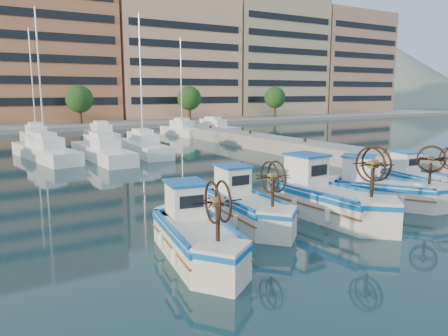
% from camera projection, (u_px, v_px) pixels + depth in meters
% --- Properties ---
extents(ground, '(300.00, 300.00, 0.00)m').
position_uv_depth(ground, '(289.00, 223.00, 17.61)').
color(ground, '#193942').
rests_on(ground, ground).
extents(quay, '(3.00, 60.00, 1.20)m').
position_uv_depth(quay, '(361.00, 158.00, 30.83)').
color(quay, gray).
rests_on(quay, ground).
extents(waterfront, '(180.00, 40.00, 25.60)m').
position_uv_depth(waterfront, '(93.00, 58.00, 75.40)').
color(waterfront, gray).
rests_on(waterfront, ground).
extents(hill_east, '(160.00, 160.00, 50.00)m').
position_uv_depth(hill_east, '(384.00, 105.00, 181.29)').
color(hill_east, slate).
rests_on(hill_east, ground).
extents(yacht_marina, '(37.62, 23.93, 11.50)m').
position_uv_depth(yacht_marina, '(65.00, 145.00, 39.27)').
color(yacht_marina, white).
rests_on(yacht_marina, ground).
extents(fishing_boat_a, '(2.54, 4.73, 2.87)m').
position_uv_depth(fishing_boat_a, '(196.00, 233.00, 13.92)').
color(fishing_boat_a, silver).
rests_on(fishing_boat_a, ground).
extents(fishing_boat_b, '(2.08, 4.58, 2.82)m').
position_uv_depth(fishing_boat_b, '(245.00, 204.00, 17.51)').
color(fishing_boat_b, silver).
rests_on(fishing_boat_b, ground).
extents(fishing_boat_c, '(2.44, 5.29, 3.25)m').
position_uv_depth(fishing_boat_c, '(326.00, 197.00, 18.33)').
color(fishing_boat_c, silver).
rests_on(fishing_boat_c, ground).
extents(fishing_boat_d, '(4.05, 4.74, 2.91)m').
position_uv_depth(fishing_boat_d, '(382.00, 188.00, 20.35)').
color(fishing_boat_d, silver).
rests_on(fishing_boat_d, ground).
extents(fishing_boat_e, '(2.21, 4.31, 2.63)m').
position_uv_depth(fishing_boat_e, '(419.00, 179.00, 22.89)').
color(fishing_boat_e, silver).
rests_on(fishing_boat_e, ground).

